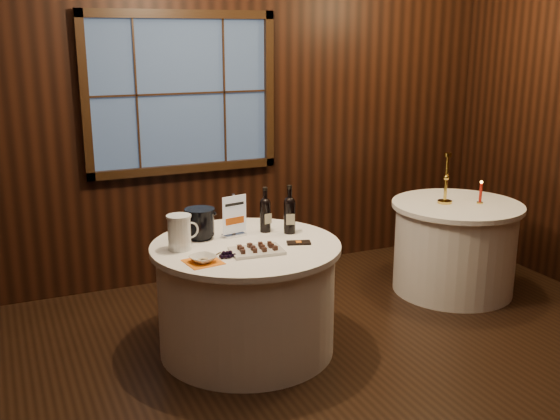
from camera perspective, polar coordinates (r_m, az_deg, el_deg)
name	(u,v)px	position (r m, az deg, el deg)	size (l,w,h in m)	color
back_wall	(181,106)	(5.62, -8.61, 8.95)	(6.00, 0.10, 3.00)	black
main_table	(247,297)	(4.53, -2.93, -7.56)	(1.28, 1.28, 0.77)	white
side_table	(454,247)	(5.73, 14.94, -3.12)	(1.08, 1.08, 0.77)	white
sign_stand	(234,222)	(4.53, -4.03, -1.05)	(0.18, 0.12, 0.30)	silver
port_bottle_left	(265,213)	(4.62, -1.30, -0.22)	(0.08, 0.08, 0.32)	black
port_bottle_right	(290,213)	(4.58, 0.84, -0.22)	(0.08, 0.09, 0.35)	black
ice_bucket	(200,223)	(4.50, -6.99, -1.12)	(0.21, 0.21, 0.21)	black
chocolate_plate	(257,250)	(4.22, -2.04, -3.46)	(0.35, 0.25, 0.05)	silver
chocolate_box	(299,243)	(4.39, 1.64, -2.87)	(0.16, 0.08, 0.01)	black
grape_bunch	(227,254)	(4.14, -4.65, -3.85)	(0.17, 0.09, 0.04)	black
glass_pitcher	(180,232)	(4.29, -8.73, -1.92)	(0.21, 0.16, 0.23)	white
orange_napkin	(203,262)	(4.07, -6.72, -4.52)	(0.21, 0.21, 0.00)	orange
cracker_bowl	(203,259)	(4.06, -6.73, -4.24)	(0.16, 0.16, 0.04)	silver
brass_candlestick	(446,185)	(5.57, 14.24, 2.11)	(0.12, 0.12, 0.42)	gold
red_candle	(481,194)	(5.65, 17.06, 1.30)	(0.05, 0.05, 0.19)	gold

